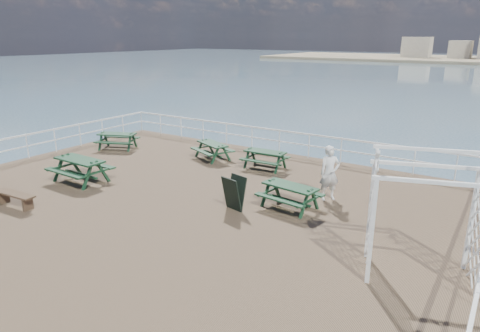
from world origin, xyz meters
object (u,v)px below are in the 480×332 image
at_px(picnic_table_b, 212,147).
at_px(picnic_table_c, 265,156).
at_px(person, 330,173).
at_px(picnic_table_e, 290,191).
at_px(picnic_table_d, 80,165).
at_px(trellis_arbor, 424,222).
at_px(picnic_table_a, 117,138).
at_px(flat_bench_near, 15,196).

xyz_separation_m(picnic_table_b, picnic_table_c, (2.63, 0.05, 0.01)).
bearing_deg(picnic_table_b, person, 6.02).
bearing_deg(picnic_table_e, picnic_table_d, -157.94).
bearing_deg(trellis_arbor, picnic_table_e, 136.58).
height_order(picnic_table_c, picnic_table_e, picnic_table_e).
relative_size(picnic_table_a, trellis_arbor, 0.73).
distance_m(picnic_table_d, trellis_arbor, 11.86).
bearing_deg(picnic_table_b, picnic_table_d, -91.11).
bearing_deg(trellis_arbor, picnic_table_d, 161.65).
xyz_separation_m(picnic_table_c, trellis_arbor, (6.97, -5.21, 0.79)).
distance_m(picnic_table_b, picnic_table_c, 2.63).
xyz_separation_m(flat_bench_near, trellis_arbor, (11.51, 2.68, 0.98)).
bearing_deg(picnic_table_d, person, 22.65).
relative_size(trellis_arbor, person, 1.63).
distance_m(picnic_table_e, trellis_arbor, 4.72).
height_order(picnic_table_e, person, person).
bearing_deg(flat_bench_near, person, 32.71).
height_order(picnic_table_d, flat_bench_near, picnic_table_d).
distance_m(picnic_table_a, picnic_table_e, 10.44).
relative_size(picnic_table_a, flat_bench_near, 1.35).
bearing_deg(person, picnic_table_c, 108.79).
distance_m(picnic_table_b, person, 6.40).
bearing_deg(picnic_table_a, trellis_arbor, -39.28).
relative_size(picnic_table_a, person, 1.19).
xyz_separation_m(picnic_table_a, flat_bench_near, (2.93, -6.76, -0.20)).
xyz_separation_m(flat_bench_near, person, (8.03, 6.02, 0.57)).
relative_size(flat_bench_near, person, 0.89).
height_order(picnic_table_a, picnic_table_c, picnic_table_a).
relative_size(picnic_table_d, person, 1.13).
xyz_separation_m(picnic_table_e, person, (0.74, 1.35, 0.37)).
height_order(picnic_table_c, trellis_arbor, trellis_arbor).
height_order(picnic_table_c, person, person).
bearing_deg(flat_bench_near, trellis_arbor, 8.98).
xyz_separation_m(picnic_table_d, trellis_arbor, (11.84, -0.03, 0.69)).
height_order(picnic_table_b, picnic_table_e, picnic_table_e).
bearing_deg(person, picnic_table_d, 158.52).
bearing_deg(picnic_table_c, picnic_table_e, -52.43).
height_order(picnic_table_e, flat_bench_near, picnic_table_e).
relative_size(picnic_table_b, picnic_table_c, 1.17).
bearing_deg(picnic_table_a, flat_bench_near, -90.05).
relative_size(picnic_table_c, flat_bench_near, 1.09).
distance_m(picnic_table_a, picnic_table_d, 4.81).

